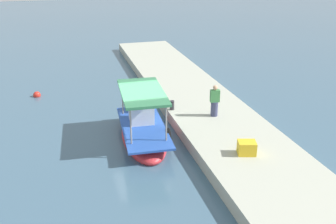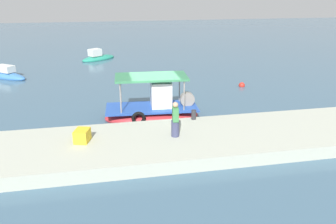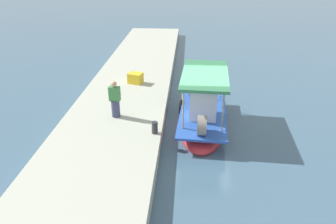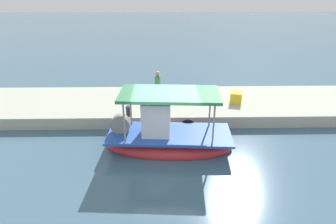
# 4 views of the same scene
# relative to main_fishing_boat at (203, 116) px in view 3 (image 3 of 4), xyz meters

# --- Properties ---
(ground_plane) EXTENTS (120.00, 120.00, 0.00)m
(ground_plane) POSITION_rel_main_fishing_boat_xyz_m (0.06, 0.15, -0.49)
(ground_plane) COLOR #406177
(dock_quay) EXTENTS (36.00, 4.36, 0.59)m
(dock_quay) POSITION_rel_main_fishing_boat_xyz_m (0.06, -3.87, -0.20)
(dock_quay) COLOR #B0B4A3
(dock_quay) RESTS_ON ground_plane
(main_fishing_boat) EXTENTS (5.33, 2.31, 2.81)m
(main_fishing_boat) POSITION_rel_main_fishing_boat_xyz_m (0.00, 0.00, 0.00)
(main_fishing_boat) COLOR red
(main_fishing_boat) RESTS_ON ground_plane
(fisherman_near_bollard) EXTENTS (0.40, 0.48, 1.62)m
(fisherman_near_bollard) POSITION_rel_main_fishing_boat_xyz_m (0.42, -3.77, 0.83)
(fisherman_near_bollard) COLOR #3D4162
(fisherman_near_bollard) RESTS_ON dock_quay
(mooring_bollard) EXTENTS (0.24, 0.24, 0.49)m
(mooring_bollard) POSITION_rel_main_fishing_boat_xyz_m (1.77, -1.94, 0.34)
(mooring_bollard) COLOR #2D2D33
(mooring_bollard) RESTS_ON dock_quay
(cargo_crate) EXTENTS (0.76, 0.86, 0.56)m
(cargo_crate) POSITION_rel_main_fishing_boat_xyz_m (-3.65, -3.55, 0.37)
(cargo_crate) COLOR yellow
(cargo_crate) RESTS_ON dock_quay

